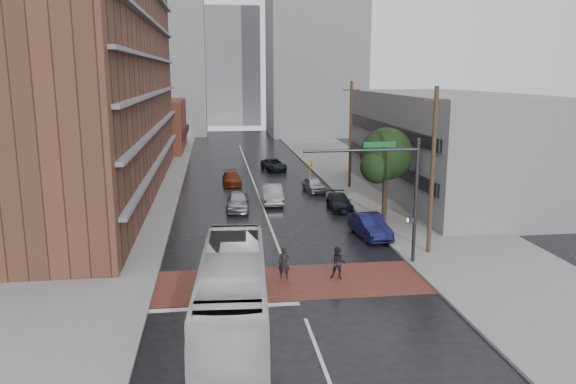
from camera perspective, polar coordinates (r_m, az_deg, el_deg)
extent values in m
plane|color=black|center=(29.20, 0.49, -9.51)|extent=(160.00, 160.00, 0.00)
cube|color=brown|center=(29.65, 0.35, -9.14)|extent=(14.00, 5.00, 0.02)
cube|color=gray|center=(53.53, -15.64, 0.08)|extent=(9.00, 90.00, 0.15)
cube|color=gray|center=(55.14, 8.73, 0.73)|extent=(9.00, 90.00, 0.15)
cube|color=brown|center=(52.02, -19.51, 14.96)|extent=(10.00, 44.00, 28.00)
cube|color=brown|center=(81.63, -13.36, 6.59)|extent=(8.00, 16.00, 7.00)
cube|color=gray|center=(51.48, 15.81, 4.61)|extent=(11.00, 26.00, 9.00)
cube|color=gray|center=(105.53, -13.51, 14.53)|extent=(18.00, 16.00, 32.00)
cube|color=gray|center=(100.76, 2.77, 16.11)|extent=(16.00, 14.00, 36.00)
cube|color=gray|center=(121.97, -5.89, 12.52)|extent=(12.00, 10.00, 24.00)
cylinder|color=#332319|center=(41.72, 9.80, -0.23)|extent=(0.36, 0.36, 4.00)
sphere|color=#1C3116|center=(41.20, 9.95, 3.85)|extent=(3.80, 3.80, 3.80)
sphere|color=#1C3116|center=(40.30, 9.02, 2.55)|extent=(2.40, 2.40, 2.40)
sphere|color=#1C3116|center=(42.28, 10.63, 3.21)|extent=(2.60, 2.60, 2.60)
cylinder|color=#2D2D33|center=(32.22, 12.83, -1.05)|extent=(0.20, 0.20, 7.20)
cylinder|color=#2D2D33|center=(30.72, 7.47, 4.22)|extent=(6.40, 0.16, 0.16)
imported|color=gold|center=(30.27, 2.29, 2.28)|extent=(0.20, 0.16, 1.00)
cube|color=#0C5926|center=(30.95, 9.28, 4.78)|extent=(1.80, 0.05, 0.30)
cube|color=#2D2D33|center=(32.37, 12.34, -2.79)|extent=(0.30, 0.30, 0.35)
cylinder|color=#473321|center=(33.86, 14.45, 1.91)|extent=(0.26, 0.26, 10.00)
cube|color=#473321|center=(33.41, 14.83, 9.02)|extent=(1.60, 0.12, 0.12)
cylinder|color=#473321|center=(52.75, 6.37, 5.70)|extent=(0.26, 0.26, 10.00)
cube|color=#473321|center=(52.46, 6.48, 10.26)|extent=(1.60, 0.12, 0.12)
imported|color=silver|center=(24.26, -5.66, -10.00)|extent=(3.48, 11.91, 3.28)
imported|color=black|center=(29.84, -0.39, -7.25)|extent=(0.70, 0.52, 1.74)
imported|color=black|center=(29.96, 5.09, -7.20)|extent=(1.04, 0.94, 1.75)
imported|color=#9C9EA3|center=(44.79, -5.12, -0.90)|extent=(2.07, 4.52, 1.50)
imported|color=#97999E|center=(46.95, -1.63, -0.23)|extent=(1.76, 4.73, 1.55)
imported|color=#661F0B|center=(55.17, -5.73, 1.38)|extent=(1.90, 4.30, 1.23)
imported|color=black|center=(63.07, -1.45, 2.79)|extent=(2.86, 4.90, 1.28)
imported|color=#121340|center=(37.69, 8.31, -3.43)|extent=(2.06, 4.76, 1.52)
imported|color=black|center=(45.15, 5.24, -0.99)|extent=(1.84, 4.23, 1.21)
imported|color=#B5B6BD|center=(51.81, 2.62, 0.79)|extent=(1.93, 3.98, 1.31)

